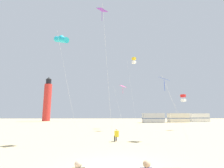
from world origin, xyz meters
name	(u,v)px	position (x,y,z in m)	size (l,w,h in m)	color
kite_flyer_standing	(116,134)	(0.42, 8.00, 0.61)	(0.44, 0.56, 1.16)	yellow
kite_tube_cyan	(61,39)	(-6.03, 11.80, 11.42)	(3.51, 3.44, 12.13)	silver
kite_diamond_blue	(165,81)	(5.24, 8.46, 5.66)	(2.38, 2.22, 6.07)	silver
kite_box_scarlet	(183,98)	(11.98, 19.21, 5.02)	(2.17, 2.26, 5.60)	silver
kite_box_gold	(134,61)	(4.75, 23.06, 12.56)	(1.76, 1.76, 13.17)	silver
kite_diamond_violet	(102,15)	(-0.93, 7.60, 12.04)	(1.66, 1.66, 12.89)	silver
kite_diamond_rainbow	(123,88)	(2.06, 18.45, 6.55)	(2.10, 2.10, 6.99)	silver
lighthouse_distant	(47,100)	(-22.95, 57.21, 7.84)	(2.80, 2.80, 16.80)	red
rv_van_silver	(153,118)	(13.72, 43.73, 1.39)	(6.44, 2.35, 2.80)	#B7BABF
rv_van_cream	(178,118)	(22.40, 46.08, 1.39)	(6.60, 2.84, 2.80)	beige
rv_van_white	(199,118)	(31.18, 49.84, 1.39)	(6.60, 2.81, 2.80)	white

